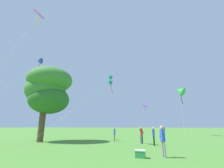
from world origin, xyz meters
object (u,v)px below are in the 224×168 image
Objects in this scene: person_child_small at (115,133)px; tree_left_oak at (48,90)px; person_foreground_watcher at (141,134)px; person_with_spool at (163,138)px; picnic_cooler at (140,154)px; kite_green_small at (180,91)px; kite_pink_low at (37,18)px; person_far_back at (154,134)px; kite_blue_delta at (39,61)px; kite_purple_streamer at (145,108)px; kite_teal_box at (110,81)px.

tree_left_oak is (-8.07, -3.06, 5.43)m from person_child_small.
person_foreground_watcher is 0.18× the size of tree_left_oak.
picnic_cooler is (-1.31, -0.53, -0.87)m from person_with_spool.
kite_pink_low is at bearing -140.16° from kite_green_small.
person_far_back is 2.80× the size of picnic_cooler.
kite_green_small is 19.93m from person_foreground_watcher.
kite_blue_delta is 1.19× the size of kite_green_small.
kite_pink_low is at bearing -115.24° from kite_purple_streamer.
person_far_back is (4.31, 0.51, -5.69)m from kite_teal_box.
person_far_back is (16.57, -1.20, -10.56)m from kite_blue_delta.
person_child_small is 3.79m from person_foreground_watcher.
person_child_small is at bearing 124.00° from person_with_spool.
kite_green_small is 6.05× the size of person_far_back.
kite_green_small is (8.72, -9.71, 2.17)m from kite_purple_streamer.
person_foreground_watcher is (-2.32, 7.19, -0.08)m from person_with_spool.
person_child_small is 0.17× the size of tree_left_oak.
picnic_cooler is at bearing -83.86° from kite_purple_streamer.
kite_green_small reaches higher than person_far_back.
person_with_spool is (5.26, -5.25, -5.61)m from kite_teal_box.
kite_teal_box is 0.76× the size of kite_green_small.
kite_teal_box is at bearing -7.97° from kite_blue_delta.
kite_green_small is 25.91m from tree_left_oak.
kite_purple_streamer is 14.16× the size of picnic_cooler.
kite_pink_low reaches higher than kite_teal_box.
person_child_small is 0.95× the size of person_foreground_watcher.
person_far_back is at bearing -1.29° from kite_pink_low.
kite_purple_streamer is 0.70× the size of kite_blue_delta.
picnic_cooler is (-4.99, -24.97, -8.77)m from kite_green_small.
person_far_back is (1.37, -1.43, -0.00)m from person_foreground_watcher.
picnic_cooler is (12.59, -6.11, -6.17)m from tree_left_oak.
person_foreground_watcher is (2.94, 1.95, -5.69)m from kite_teal_box.
tree_left_oak is (-8.64, 0.33, -0.31)m from kite_teal_box.
person_child_small is 10.20m from tree_left_oak.
picnic_cooler is (1.01, -7.73, -0.79)m from person_foreground_watcher.
kite_green_small reaches higher than person_foreground_watcher.
person_foreground_watcher reaches higher than person_far_back.
kite_teal_box is at bearing -80.49° from person_child_small.
kite_teal_box is 0.64× the size of kite_blue_delta.
person_with_spool is 7.56m from person_foreground_watcher.
person_with_spool is at bearing -44.95° from kite_teal_box.
kite_purple_streamer is at bearing 98.20° from person_far_back.
kite_purple_streamer is at bearing 88.23° from person_child_small.
kite_pink_low reaches higher than person_child_small.
kite_blue_delta reaches higher than picnic_cooler.
kite_teal_box is 4.58× the size of person_far_back.
person_child_small is at bearing 116.23° from picnic_cooler.
kite_pink_low is at bearing -168.67° from person_child_small.
picnic_cooler is at bearing -24.82° from kite_blue_delta.
person_foreground_watcher is (-6.00, -17.24, -7.98)m from kite_green_small.
picnic_cooler is (3.95, -5.78, -6.48)m from kite_teal_box.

